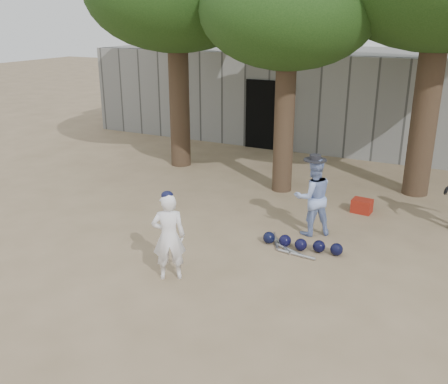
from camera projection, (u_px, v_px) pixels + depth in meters
The scene contains 7 objects.
ground at pixel (170, 252), 9.14m from camera, with size 70.00×70.00×0.00m, color #937C5E.
boy_player at pixel (169, 237), 8.02m from camera, with size 0.54×0.35×1.48m, color white.
spectator_blue at pixel (313, 197), 9.68m from camera, with size 0.75×0.59×1.55m, color #92A9E2.
red_bag at pixel (362, 206), 10.95m from camera, with size 0.42×0.32×0.30m, color #A12215.
back_building at pixel (328, 95), 17.36m from camera, with size 16.00×5.24×3.00m.
helmet_row at pixel (302, 244), 9.22m from camera, with size 1.51×0.33×0.23m.
bat_pile at pixel (286, 248), 9.26m from camera, with size 1.09×0.75×0.06m.
Camera 1 is at (4.58, -6.94, 4.09)m, focal length 40.00 mm.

